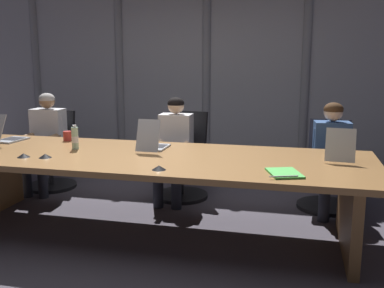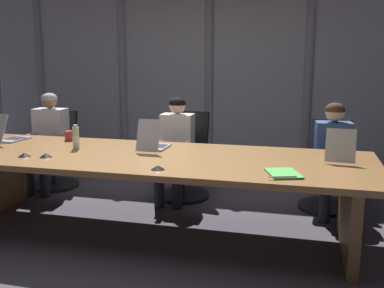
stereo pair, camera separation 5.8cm
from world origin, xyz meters
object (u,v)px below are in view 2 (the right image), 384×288
office_chair_left_end (55,158)px  office_chair_center (329,176)px  laptop_left_mid (154,143)px  person_left_end (48,136)px  conference_mic_left_side (158,168)px  laptop_left_end (8,136)px  person_left_mid (175,143)px  person_center (334,152)px  conference_mic_right_side (46,155)px  coffee_mug_near (69,136)px  water_bottle_primary (76,138)px  spiral_notepad (283,174)px  laptop_center (340,153)px  office_chair_left_mid (185,165)px  conference_mic_middle (24,155)px

office_chair_left_end → office_chair_center: 3.26m
laptop_left_mid → office_chair_left_end: size_ratio=0.45×
person_left_end → conference_mic_left_side: 2.37m
laptop_left_end → laptop_left_mid: laptop_left_mid is taller
laptop_left_mid → person_left_mid: size_ratio=0.37×
person_center → conference_mic_right_side: bearing=-68.5°
coffee_mug_near → conference_mic_right_side: 0.81m
office_chair_left_end → coffee_mug_near: size_ratio=6.85×
water_bottle_primary → laptop_left_end: bearing=169.8°
office_chair_left_end → person_left_mid: bearing=85.7°
person_left_mid → spiral_notepad: 1.83m
water_bottle_primary → spiral_notepad: size_ratio=0.64×
laptop_left_end → coffee_mug_near: (0.58, 0.22, -0.01)m
conference_mic_left_side → laptop_center: bearing=27.5°
office_chair_left_mid → conference_mic_right_side: office_chair_left_mid is taller
water_bottle_primary → conference_mic_right_side: bearing=-100.3°
person_left_mid → conference_mic_left_side: person_left_mid is taller
laptop_left_mid → coffee_mug_near: laptop_left_mid is taller
laptop_left_end → conference_mic_left_side: bearing=-106.2°
laptop_center → spiral_notepad: size_ratio=1.24×
office_chair_left_mid → coffee_mug_near: office_chair_left_mid is taller
laptop_left_mid → spiral_notepad: laptop_left_mid is taller
office_chair_left_mid → water_bottle_primary: office_chair_left_mid is taller
laptop_left_end → office_chair_center: laptop_left_end is taller
laptop_left_mid → laptop_center: size_ratio=0.95×
spiral_notepad → laptop_left_mid: bearing=133.7°
person_left_mid → conference_mic_left_side: 1.46m
person_center → conference_mic_left_side: person_center is taller
person_left_end → conference_mic_right_side: bearing=29.6°
laptop_center → spiral_notepad: laptop_center is taller
office_chair_center → person_left_end: person_left_end is taller
office_chair_center → person_left_mid: person_left_mid is taller
conference_mic_right_side → conference_mic_left_side: bearing=-9.0°
person_left_mid → conference_mic_right_side: (-0.80, -1.26, 0.09)m
laptop_left_end → conference_mic_middle: laptop_left_end is taller
conference_mic_left_side → spiral_notepad: size_ratio=0.31×
person_center → spiral_notepad: size_ratio=3.14×
laptop_left_mid → person_left_end: (-1.59, 0.72, -0.12)m
laptop_center → person_left_end: person_left_end is taller
laptop_left_mid → person_center: person_center is taller
person_left_mid → coffee_mug_near: size_ratio=8.42×
laptop_left_end → spiral_notepad: bearing=-97.7°
conference_mic_left_side → office_chair_left_end: bearing=139.9°
conference_mic_left_side → conference_mic_right_side: (-1.09, 0.17, 0.00)m
office_chair_left_end → person_left_end: bearing=8.8°
person_left_end → office_chair_left_end: bearing=-174.9°
water_bottle_primary → conference_mic_left_side: size_ratio=2.10×
laptop_left_end → person_left_mid: size_ratio=0.42×
person_center → conference_mic_right_side: 2.78m
office_chair_left_mid → office_chair_center: bearing=98.5°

